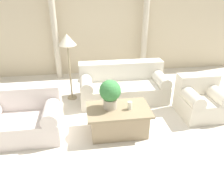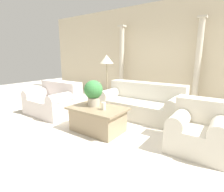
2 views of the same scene
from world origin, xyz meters
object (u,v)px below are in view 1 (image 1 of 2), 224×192
potted_plant (110,93)px  floor_lamp (67,43)px  loveseat (25,116)px  coffee_table (118,120)px  sofa_long (123,85)px  armchair (200,99)px

potted_plant → floor_lamp: (-0.74, 1.45, 0.54)m
loveseat → coffee_table: loveseat is taller
potted_plant → coffee_table: bearing=-19.5°
sofa_long → armchair: bearing=-33.0°
sofa_long → armchair: 1.75m
sofa_long → coffee_table: (-0.33, -1.36, -0.09)m
coffee_table → potted_plant: potted_plant is taller
loveseat → floor_lamp: size_ratio=0.84×
sofa_long → loveseat: (-2.02, -1.12, 0.01)m
loveseat → coffee_table: bearing=-8.1°
loveseat → armchair: size_ratio=1.49×
coffee_table → floor_lamp: 2.04m
loveseat → coffee_table: (1.68, -0.24, -0.10)m
loveseat → floor_lamp: floor_lamp is taller
loveseat → coffee_table: 1.70m
sofa_long → coffee_table: bearing=-103.9°
armchair → floor_lamp: bearing=157.8°
sofa_long → potted_plant: (-0.48, -1.31, 0.46)m
sofa_long → armchair: sofa_long is taller
potted_plant → armchair: potted_plant is taller
loveseat → potted_plant: size_ratio=2.43×
coffee_table → potted_plant: bearing=160.5°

